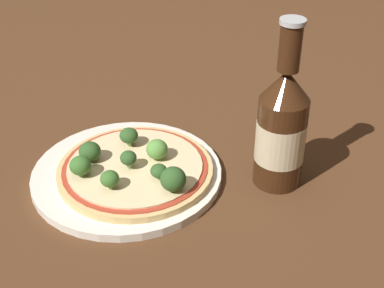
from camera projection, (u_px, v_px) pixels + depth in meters
The scene contains 12 objects.
ground_plane at pixel (130, 167), 0.79m from camera, with size 3.00×3.00×0.00m, color #4C2D19.
plate at pixel (127, 174), 0.76m from camera, with size 0.27×0.27×0.01m.
pizza at pixel (135, 169), 0.75m from camera, with size 0.22×0.22×0.01m.
broccoli_floret_0 at pixel (128, 158), 0.73m from camera, with size 0.02×0.02×0.03m.
broccoli_floret_1 at pixel (90, 152), 0.75m from camera, with size 0.03×0.03×0.03m.
broccoli_floret_2 at pixel (159, 171), 0.72m from camera, with size 0.02×0.02×0.02m.
broccoli_floret_3 at pixel (158, 148), 0.76m from camera, with size 0.03×0.03×0.03m.
broccoli_floret_4 at pixel (173, 179), 0.69m from camera, with size 0.03×0.03×0.03m.
broccoli_floret_5 at pixel (80, 166), 0.72m from camera, with size 0.03×0.03×0.03m.
broccoli_floret_6 at pixel (129, 136), 0.78m from camera, with size 0.03×0.03×0.03m.
broccoli_floret_7 at pixel (110, 179), 0.70m from camera, with size 0.03×0.03×0.03m.
beer_bottle at pixel (282, 128), 0.71m from camera, with size 0.07×0.07×0.24m.
Camera 1 is at (0.31, -0.57, 0.46)m, focal length 50.00 mm.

